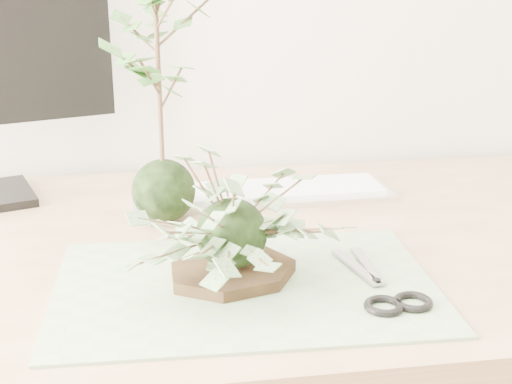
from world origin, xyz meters
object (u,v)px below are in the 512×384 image
maple_kokedama (157,34)px  keyboard (262,193)px  ivy_kokedama (231,202)px  desk (222,296)px

maple_kokedama → keyboard: 0.33m
ivy_kokedama → maple_kokedama: (-0.07, 0.22, 0.17)m
ivy_kokedama → maple_kokedama: 0.29m
desk → keyboard: (0.09, 0.17, 0.10)m
ivy_kokedama → keyboard: ivy_kokedama is taller
maple_kokedama → desk: bearing=-50.3°
ivy_kokedama → desk: bearing=89.6°
maple_kokedama → keyboard: (0.16, 0.08, -0.27)m
desk → keyboard: size_ratio=3.75×
keyboard → maple_kokedama: bearing=-153.8°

